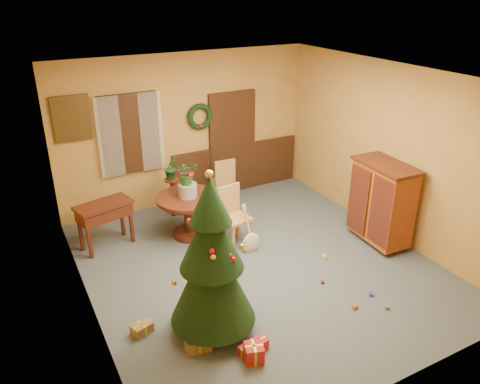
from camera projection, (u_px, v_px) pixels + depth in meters
room_envelope at (198, 146)px, 9.10m from camera, size 5.50×5.50×5.50m
dining_table at (189, 208)px, 7.93m from camera, size 1.08×1.08×0.75m
urn at (188, 190)px, 7.79m from camera, size 0.32×0.32×0.23m
centerpiece_plant at (187, 172)px, 7.66m from camera, size 0.37×0.32×0.41m
chair_near at (233, 213)px, 7.75m from camera, size 0.49×0.49×1.00m
chair_far at (223, 180)px, 9.10m from camera, size 0.44×0.44×0.96m
guitar at (251, 231)px, 7.52m from camera, size 0.43×0.55×0.73m
plant_stand at (173, 193)px, 8.66m from camera, size 0.29×0.29×0.74m
stand_plant at (171, 167)px, 8.45m from camera, size 0.28×0.24×0.46m
christmas_tree at (212, 260)px, 5.51m from camera, size 1.06×1.06×2.18m
writing_desk at (105, 214)px, 7.58m from camera, size 0.97×0.64×0.79m
sideboard at (382, 201)px, 7.65m from camera, size 0.65×1.13×1.41m
gift_a at (198, 343)px, 5.61m from camera, size 0.34×0.28×0.16m
gift_b at (254, 353)px, 5.42m from camera, size 0.27×0.27×0.22m
gift_c at (142, 328)px, 5.86m from camera, size 0.29×0.24×0.14m
gift_d at (253, 347)px, 5.56m from camera, size 0.39×0.22×0.13m
toy_a at (371, 294)px, 6.57m from camera, size 0.09×0.09×0.05m
toy_b at (387, 307)px, 6.30m from camera, size 0.06×0.06×0.06m
toy_c at (325, 257)px, 7.47m from camera, size 0.08×0.09×0.05m
toy_d at (322, 282)px, 6.84m from camera, size 0.06×0.06×0.06m
toy_e at (355, 307)px, 6.31m from camera, size 0.08×0.05×0.05m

